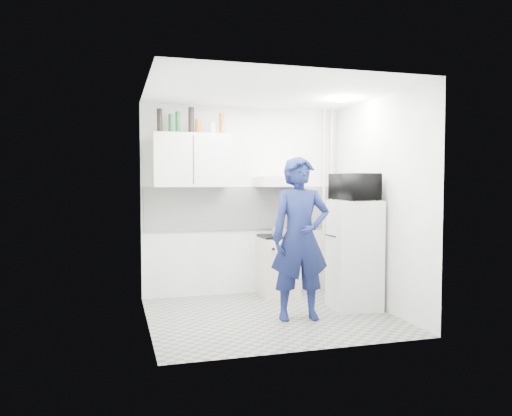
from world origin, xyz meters
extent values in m
plane|color=gray|center=(0.00, 0.00, 0.00)|extent=(2.80, 2.80, 0.00)
plane|color=white|center=(0.00, 0.00, 2.60)|extent=(2.80, 2.80, 0.00)
plane|color=white|center=(0.00, 1.25, 1.30)|extent=(2.80, 0.00, 2.80)
plane|color=white|center=(-1.40, 0.00, 1.30)|extent=(0.00, 2.60, 2.60)
plane|color=white|center=(1.40, 0.00, 1.30)|extent=(0.00, 2.60, 2.60)
imported|color=#121B46|center=(0.29, -0.21, 0.92)|extent=(0.72, 0.51, 1.85)
cube|color=beige|center=(0.43, 1.00, 0.40)|extent=(0.50, 0.50, 0.80)
cube|color=silver|center=(1.10, 0.05, 0.67)|extent=(0.60, 0.60, 1.34)
cube|color=black|center=(0.43, 1.00, 0.82)|extent=(0.48, 0.48, 0.03)
cylinder|color=silver|center=(0.44, 0.99, 0.89)|extent=(0.20, 0.20, 0.11)
imported|color=black|center=(1.10, 0.05, 1.50)|extent=(0.63, 0.46, 0.33)
cylinder|color=black|center=(-1.16, 1.07, 2.35)|extent=(0.07, 0.07, 0.31)
cylinder|color=#144C1E|center=(-1.02, 1.07, 2.32)|extent=(0.06, 0.06, 0.24)
cylinder|color=#144C1E|center=(-0.92, 1.07, 2.34)|extent=(0.07, 0.07, 0.28)
cylinder|color=black|center=(-0.75, 1.07, 2.37)|extent=(0.08, 0.08, 0.34)
cylinder|color=brown|center=(-0.66, 1.07, 2.29)|extent=(0.08, 0.08, 0.19)
cylinder|color=#B2B7BC|center=(-0.47, 1.07, 2.28)|extent=(0.08, 0.08, 0.16)
cylinder|color=brown|center=(-0.34, 1.07, 2.34)|extent=(0.07, 0.07, 0.28)
cube|color=silver|center=(-0.75, 1.07, 1.85)|extent=(1.00, 0.35, 0.70)
cube|color=beige|center=(0.45, 1.00, 1.57)|extent=(0.60, 0.50, 0.14)
cube|color=white|center=(0.00, 1.24, 1.20)|extent=(2.74, 0.03, 0.60)
cylinder|color=beige|center=(1.30, 1.17, 1.30)|extent=(0.05, 0.05, 2.60)
cylinder|color=beige|center=(1.18, 1.17, 1.30)|extent=(0.04, 0.04, 2.60)
cylinder|color=white|center=(1.00, 0.20, 2.57)|extent=(0.10, 0.10, 0.02)
camera|label=1|loc=(-1.75, -5.48, 1.57)|focal=35.00mm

